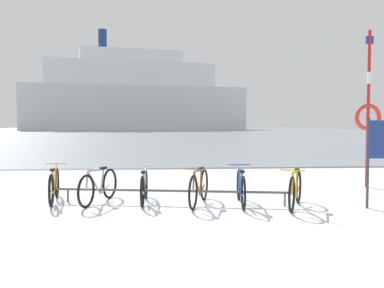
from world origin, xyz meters
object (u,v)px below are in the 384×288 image
Objects in this scene: info_sign at (380,148)px; rescue_post at (368,113)px; bicycle_4 at (241,188)px; bicycle_5 at (295,190)px; bicycle_2 at (144,187)px; bicycle_3 at (199,187)px; ferry_ship at (135,97)px; bicycle_1 at (99,186)px; bicycle_0 at (54,185)px.

rescue_post reaches higher than info_sign.
bicycle_4 is 2.85m from info_sign.
bicycle_5 is at bearing -138.02° from rescue_post.
bicycle_2 is 1.06× the size of bicycle_5.
rescue_post is at bearing 23.49° from bicycle_3.
bicycle_3 is 1.09× the size of bicycle_5.
info_sign is at bearing -9.25° from bicycle_3.
ferry_ship is at bearing 96.81° from info_sign.
bicycle_3 is (2.09, -0.35, 0.01)m from bicycle_1.
bicycle_3 is 0.03× the size of ferry_ship.
bicycle_5 reaches higher than bicycle_0.
bicycle_2 is at bearing 169.11° from info_sign.
rescue_post reaches higher than bicycle_3.
bicycle_5 is (1.88, -0.43, 0.00)m from bicycle_3.
bicycle_4 is at bearing 161.65° from bicycle_5.
bicycle_5 is at bearing -11.13° from bicycle_1.
bicycle_3 reaches higher than bicycle_1.
rescue_post is (2.69, 2.42, 1.58)m from bicycle_5.
bicycle_0 is 1.06× the size of bicycle_1.
bicycle_4 is 82.91m from ferry_ship.
bicycle_4 is (2.94, -0.44, 0.01)m from bicycle_1.
bicycle_3 is 82.75m from ferry_ship.
bicycle_0 is at bearing 170.60° from info_sign.
info_sign reaches higher than bicycle_1.
bicycle_4 reaches higher than bicycle_2.
bicycle_3 is (1.13, -0.32, 0.03)m from bicycle_2.
bicycle_1 is at bearing -166.17° from rescue_post.
bicycle_2 is 3.11m from bicycle_5.
bicycle_3 reaches higher than bicycle_4.
rescue_post is at bearing 68.01° from info_sign.
bicycle_2 is 2.03m from bicycle_4.
bicycle_0 is 1.92m from bicycle_2.
bicycle_0 is 0.04× the size of ferry_ship.
bicycle_5 is 0.03× the size of ferry_ship.
bicycle_5 is (4.92, -0.95, 0.01)m from bicycle_0.
bicycle_4 is 0.04× the size of ferry_ship.
info_sign is (4.67, -0.90, 0.86)m from bicycle_2.
bicycle_4 is (1.99, -0.41, 0.02)m from bicycle_2.
bicycle_1 is 7.04m from rescue_post.
bicycle_1 is (0.95, -0.16, -0.00)m from bicycle_0.
bicycle_4 is 1.15× the size of bicycle_5.
rescue_post reaches higher than bicycle_2.
bicycle_0 reaches higher than bicycle_1.
bicycle_4 reaches higher than bicycle_1.
bicycle_5 is at bearing -10.87° from bicycle_0.
bicycle_0 is at bearing 170.43° from bicycle_3.
rescue_post is 81.15m from ferry_ship.
bicycle_5 reaches higher than bicycle_3.
bicycle_2 is 0.91× the size of info_sign.
rescue_post is (7.61, 1.47, 1.59)m from bicycle_0.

